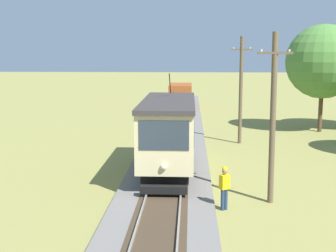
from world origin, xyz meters
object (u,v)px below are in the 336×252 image
(utility_pole_near_tram, at_px, (273,117))
(red_tram, at_px, (169,132))
(track_worker, at_px, (224,186))
(utility_pole_mid, at_px, (241,89))
(tree_right_near, at_px, (323,62))
(freight_car, at_px, (180,94))

(utility_pole_near_tram, bearing_deg, red_tram, 137.88)
(red_tram, xyz_separation_m, track_worker, (2.46, -5.14, -1.21))
(utility_pole_mid, relative_size, tree_right_near, 0.87)
(red_tram, bearing_deg, tree_right_near, 49.63)
(freight_car, height_order, utility_pole_near_tram, utility_pole_near_tram)
(freight_car, bearing_deg, utility_pole_mid, -76.59)
(utility_pole_near_tram, bearing_deg, track_worker, -150.86)
(freight_car, relative_size, utility_pole_mid, 0.72)
(red_tram, height_order, track_worker, red_tram)
(freight_car, height_order, track_worker, freight_car)
(freight_car, distance_m, utility_pole_near_tram, 31.34)
(track_worker, bearing_deg, utility_pole_mid, -44.23)
(freight_car, distance_m, utility_pole_mid, 19.33)
(red_tram, relative_size, track_worker, 4.79)
(freight_car, distance_m, track_worker, 32.17)
(utility_pole_near_tram, relative_size, utility_pole_mid, 0.98)
(utility_pole_mid, xyz_separation_m, track_worker, (-1.99, -13.38, -2.70))
(red_tram, bearing_deg, utility_pole_mid, 61.64)
(red_tram, bearing_deg, utility_pole_near_tram, -42.12)
(utility_pole_near_tram, relative_size, track_worker, 3.93)
(utility_pole_near_tram, relative_size, tree_right_near, 0.85)
(utility_pole_near_tram, xyz_separation_m, track_worker, (-1.99, -1.11, -2.61))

